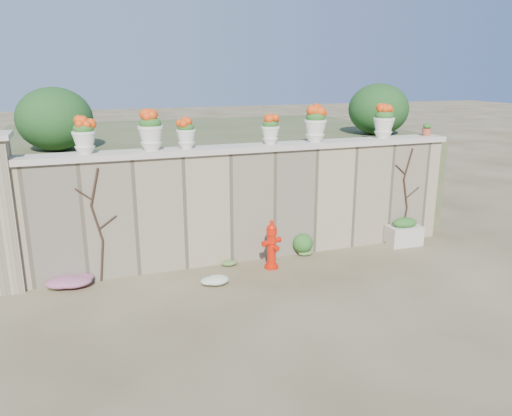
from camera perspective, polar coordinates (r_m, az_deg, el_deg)
name	(u,v)px	position (r m, az deg, el deg)	size (l,w,h in m)	color
ground	(288,296)	(7.87, 3.71, -9.98)	(80.00, 80.00, 0.00)	#4C4026
stone_wall	(250,205)	(9.10, -0.69, 0.33)	(8.00, 0.40, 2.00)	gray
wall_cap	(250,148)	(8.88, -0.72, 6.89)	(8.10, 0.52, 0.10)	beige
raised_fill	(206,172)	(12.09, -5.71, 4.08)	(9.00, 6.00, 2.00)	#384C23
back_shrub_left	(55,119)	(9.53, -22.03, 9.40)	(1.30, 1.30, 1.10)	#143814
back_shrub_right	(379,109)	(11.41, 13.83, 10.90)	(1.30, 1.30, 1.10)	#143814
vine_left	(98,224)	(8.42, -17.62, -1.74)	(0.60, 0.04, 1.91)	black
vine_right	(406,194)	(10.40, 16.76, 1.56)	(0.60, 0.04, 1.91)	black
fire_hydrant	(272,244)	(8.73, 1.80, -4.16)	(0.38, 0.27, 0.88)	red
planter_box	(404,232)	(10.36, 16.55, -2.69)	(0.69, 0.42, 0.56)	beige
green_shrub	(306,242)	(9.47, 5.69, -3.84)	(0.54, 0.48, 0.51)	#1E5119
magenta_clump	(71,280)	(8.63, -20.42, -7.74)	(0.91, 0.60, 0.24)	#CF2999
white_flowers	(214,279)	(8.26, -4.85, -8.04)	(0.51, 0.41, 0.18)	white
urn_pot_0	(84,136)	(8.35, -19.07, 7.81)	(0.37, 0.37, 0.57)	silver
urn_pot_1	(151,131)	(8.43, -11.96, 8.63)	(0.41, 0.41, 0.65)	silver
urn_pot_2	(186,133)	(8.54, -8.00, 8.45)	(0.33, 0.33, 0.51)	silver
urn_pot_3	(270,130)	(8.97, 1.66, 8.92)	(0.33, 0.33, 0.51)	silver
urn_pot_4	(315,124)	(9.33, 6.80, 9.49)	(0.41, 0.41, 0.65)	silver
urn_pot_5	(384,122)	(10.07, 14.41, 9.52)	(0.40, 0.40, 0.63)	silver
terracotta_pot	(427,130)	(10.69, 18.93, 8.41)	(0.20, 0.20, 0.24)	#AC4F34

